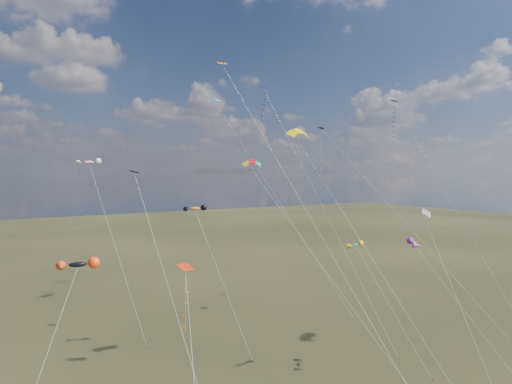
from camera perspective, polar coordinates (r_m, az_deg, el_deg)
diamond_black_high at (r=72.43m, az=17.64°, el=7.39°), size 7.35×17.79×32.36m
diamond_navy_tall at (r=61.03m, az=2.11°, el=9.02°), size 8.35×17.34×33.01m
diamond_black_mid at (r=41.56m, az=-12.49°, el=-6.14°), size 3.19×12.43×21.65m
diamond_red_low at (r=32.50m, az=-8.70°, el=-13.93°), size 2.79×8.78×15.18m
diamond_navy_right at (r=66.23m, az=9.29°, el=4.08°), size 15.40×20.13×27.89m
diamond_orange_center at (r=39.97m, az=3.16°, el=3.26°), size 7.74×22.54×32.21m
parafoil_yellow at (r=53.61m, az=5.43°, el=7.50°), size 5.95×20.28×26.97m
parafoil_blue_white at (r=77.31m, az=-4.70°, el=11.18°), size 13.46×20.52×33.90m
parafoil_striped at (r=61.62m, az=20.47°, el=-2.13°), size 7.18×14.32×17.48m
parafoil_tricolor at (r=50.25m, az=-0.35°, el=3.63°), size 10.52×16.03×23.16m
novelty_black_orange at (r=46.34m, az=-21.42°, el=-8.47°), size 8.35×9.32×13.42m
novelty_orange_black at (r=57.20m, az=-7.60°, el=-2.13°), size 4.40×9.73×17.38m
novelty_white_purple at (r=52.75m, az=19.15°, el=-6.09°), size 6.63×10.56×14.16m
novelty_redwhite_stripe at (r=75.33m, az=-20.12°, el=3.47°), size 4.15×21.24×23.56m
novelty_blue_yellow at (r=51.39m, az=12.44°, el=-6.59°), size 5.39×7.45×13.90m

